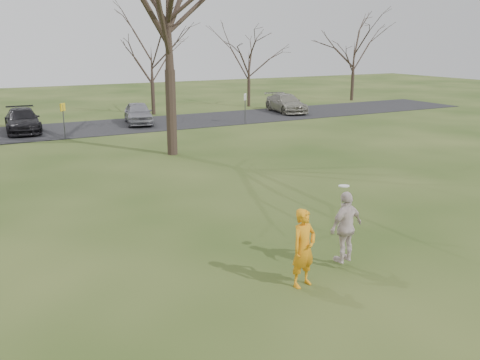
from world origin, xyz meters
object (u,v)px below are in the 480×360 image
object	(u,v)px
car_7	(286,103)
big_tree	(168,9)
car_3	(22,120)
catching_play	(346,227)
car_4	(138,113)
player_defender	(304,248)

from	to	relation	value
car_7	big_tree	size ratio (longest dim) A/B	0.35
big_tree	car_3	bearing A→B (deg)	119.35
catching_play	big_tree	distance (m)	16.03
car_4	big_tree	distance (m)	12.10
car_4	catching_play	distance (m)	25.26
car_3	big_tree	distance (m)	13.55
car_3	catching_play	size ratio (longest dim) A/B	2.55
car_4	car_3	bearing A→B (deg)	-169.83
car_3	car_4	world-z (taller)	car_4
catching_play	big_tree	xyz separation A→B (m)	(1.06, 14.86, 5.92)
player_defender	big_tree	xyz separation A→B (m)	(2.58, 15.22, 6.06)
player_defender	catching_play	size ratio (longest dim) A/B	0.97
car_3	car_7	world-z (taller)	car_3
car_4	big_tree	size ratio (longest dim) A/B	0.31
catching_play	big_tree	world-z (taller)	big_tree
car_3	catching_play	xyz separation A→B (m)	(4.84, -25.35, 0.33)
car_3	big_tree	xyz separation A→B (m)	(5.89, -10.48, 6.24)
player_defender	big_tree	distance (m)	16.59
car_7	catching_play	size ratio (longest dim) A/B	2.52
car_4	catching_play	xyz separation A→B (m)	(-2.53, -25.13, 0.31)
catching_play	big_tree	size ratio (longest dim) A/B	0.14
car_7	catching_play	distance (m)	29.34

